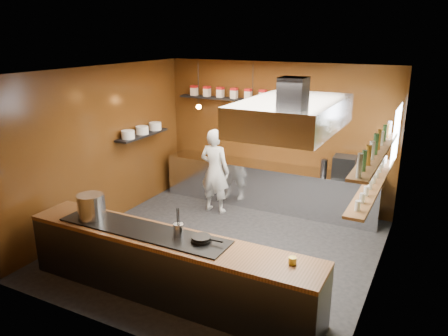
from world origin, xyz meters
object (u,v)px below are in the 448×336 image
Objects in this scene: stockpot_large at (91,207)px; stockpot_small at (93,205)px; espresso_machine at (344,167)px; extractor_hood at (292,114)px; chef at (215,171)px.

stockpot_large is 1.11× the size of stockpot_small.
stockpot_large is 4.71m from espresso_machine.
extractor_hood is at bearing -99.41° from espresso_machine.
extractor_hood is at bearing 23.05° from stockpot_small.
stockpot_small is 2.99m from chef.
stockpot_large is 0.13m from stockpot_small.
stockpot_large is at bearing 83.36° from chef.
extractor_hood is 3.20m from stockpot_small.
extractor_hood is 3.18m from stockpot_large.
chef is (0.41, 3.05, -0.26)m from stockpot_large.
extractor_hood is at bearing 25.62° from stockpot_large.
stockpot_small is at bearing 117.11° from stockpot_large.
espresso_machine reaches higher than stockpot_large.
espresso_machine is at bearing 84.11° from extractor_hood.
extractor_hood is 3.27m from chef.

